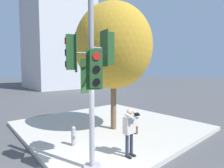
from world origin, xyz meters
TOP-DOWN VIEW (x-y plane):
  - sidewalk_corner at (3.50, 3.50)m, footprint 8.00×8.00m
  - traffic_signal_pole at (0.42, 0.55)m, footprint 1.37×1.35m
  - person_photographer at (1.80, 0.37)m, footprint 0.58×0.54m
  - street_tree at (3.20, 2.78)m, footprint 3.62×3.62m
  - fire_hydrant at (0.80, 2.31)m, footprint 0.16×0.22m
  - building_right at (11.21, 27.01)m, footprint 10.29×10.79m

SIDE VIEW (x-z plane):
  - sidewalk_corner at x=3.50m, z-range 0.00..0.18m
  - fire_hydrant at x=0.80m, z-range 0.17..0.91m
  - person_photographer at x=1.80m, z-range 0.32..1.90m
  - traffic_signal_pole at x=0.42m, z-range 0.51..5.30m
  - street_tree at x=3.20m, z-range 1.15..7.10m
  - building_right at x=11.21m, z-range 0.01..18.57m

